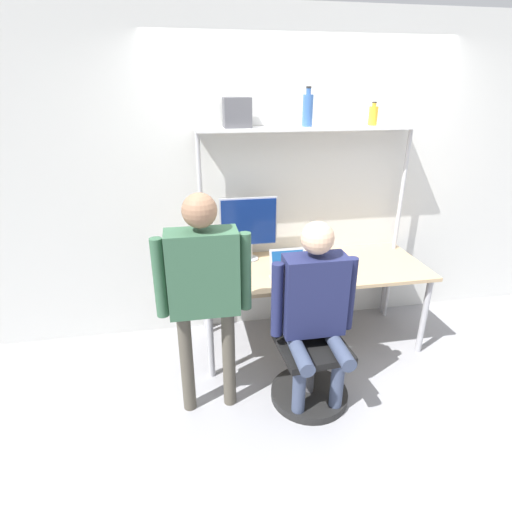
{
  "coord_description": "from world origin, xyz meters",
  "views": [
    {
      "loc": [
        -1.0,
        -2.49,
        2.11
      ],
      "look_at": [
        -0.57,
        -0.09,
        1.07
      ],
      "focal_mm": 28.0,
      "sensor_mm": 36.0,
      "label": 1
    }
  ],
  "objects": [
    {
      "name": "monitor",
      "position": [
        -0.49,
        0.67,
        1.04
      ],
      "size": [
        0.49,
        0.16,
        0.55
      ],
      "color": "#B7B7BC",
      "rests_on": "desk"
    },
    {
      "name": "ground_plane",
      "position": [
        0.0,
        0.0,
        0.0
      ],
      "size": [
        12.0,
        12.0,
        0.0
      ],
      "primitive_type": "plane",
      "color": "gray"
    },
    {
      "name": "bottle_amber",
      "position": [
        0.53,
        0.68,
        1.9
      ],
      "size": [
        0.07,
        0.07,
        0.18
      ],
      "color": "gold",
      "rests_on": "shelf_unit"
    },
    {
      "name": "bottle_blue",
      "position": [
        -0.02,
        0.68,
        1.95
      ],
      "size": [
        0.08,
        0.08,
        0.29
      ],
      "color": "#335999",
      "rests_on": "shelf_unit"
    },
    {
      "name": "laptop",
      "position": [
        -0.25,
        0.22,
        0.79
      ],
      "size": [
        0.28,
        0.24,
        0.23
      ],
      "color": "#BCBCC1",
      "rests_on": "desk"
    },
    {
      "name": "person_standing",
      "position": [
        -0.93,
        -0.23,
        0.99
      ],
      "size": [
        0.61,
        0.21,
        1.55
      ],
      "color": "#4C473D",
      "rests_on": "ground_plane"
    },
    {
      "name": "storage_box",
      "position": [
        -0.57,
        0.68,
        1.93
      ],
      "size": [
        0.21,
        0.17,
        0.22
      ],
      "color": "#4C4C51",
      "rests_on": "shelf_unit"
    },
    {
      "name": "wall_back",
      "position": [
        0.0,
        0.85,
        1.35
      ],
      "size": [
        8.0,
        0.06,
        2.7
      ],
      "color": "silver",
      "rests_on": "ground_plane"
    },
    {
      "name": "office_chair",
      "position": [
        -0.21,
        -0.25,
        0.28
      ],
      "size": [
        0.56,
        0.56,
        0.92
      ],
      "color": "black",
      "rests_on": "ground_plane"
    },
    {
      "name": "person_seated",
      "position": [
        -0.21,
        -0.3,
        0.79
      ],
      "size": [
        0.58,
        0.47,
        1.35
      ],
      "color": "#38425B",
      "rests_on": "ground_plane"
    },
    {
      "name": "shelf_unit",
      "position": [
        0.0,
        0.68,
        1.55
      ],
      "size": [
        1.81,
        0.25,
        1.82
      ],
      "color": "silver",
      "rests_on": "ground_plane"
    },
    {
      "name": "desk",
      "position": [
        0.0,
        0.42,
        0.66
      ],
      "size": [
        1.9,
        0.8,
        0.72
      ],
      "color": "tan",
      "rests_on": "ground_plane"
    },
    {
      "name": "cell_phone",
      "position": [
        -0.02,
        0.23,
        0.73
      ],
      "size": [
        0.07,
        0.15,
        0.01
      ],
      "color": "silver",
      "rests_on": "desk"
    }
  ]
}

